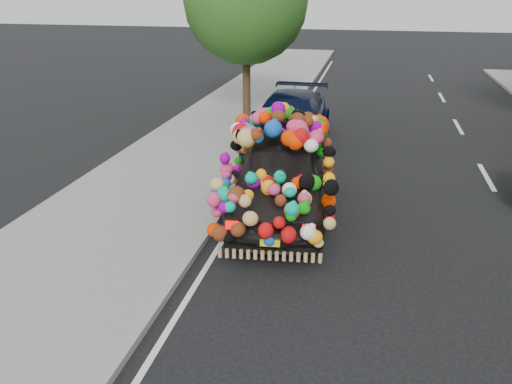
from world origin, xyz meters
TOP-DOWN VIEW (x-y plane):
  - ground at (0.00, 0.00)m, footprint 100.00×100.00m
  - sidewalk at (-4.30, 0.00)m, footprint 4.00×60.00m
  - kerb at (-2.35, 0.00)m, footprint 0.15×60.00m
  - tree_near_sidewalk at (-3.80, 9.50)m, footprint 4.20×4.20m
  - plush_art_car at (-1.21, 1.84)m, footprint 2.83×5.17m
  - navy_sedan at (-1.80, 6.73)m, footprint 2.17×5.20m

SIDE VIEW (x-z plane):
  - ground at x=0.00m, z-range 0.00..0.00m
  - sidewalk at x=-4.30m, z-range 0.00..0.12m
  - kerb at x=-2.35m, z-range 0.00..0.13m
  - navy_sedan at x=-1.80m, z-range 0.00..1.50m
  - plush_art_car at x=-1.21m, z-range 0.03..2.30m
  - tree_near_sidewalk at x=-3.80m, z-range 0.96..7.09m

